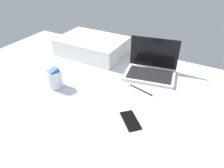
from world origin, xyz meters
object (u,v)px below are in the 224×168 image
object	(u,v)px
laptop	(151,68)
pillow	(92,46)
snack_cup	(55,79)
cell_phone	(130,120)

from	to	relation	value
laptop	pillow	world-z (taller)	laptop
snack_cup	pillow	distance (cm)	52.38
snack_cup	laptop	bearing A→B (deg)	43.20
cell_phone	laptop	bearing A→B (deg)	-126.69
snack_cup	cell_phone	distance (cm)	54.26
laptop	pillow	xyz separation A→B (cm)	(-53.37, 8.39, 2.09)
laptop	pillow	size ratio (longest dim) A/B	0.71
laptop	cell_phone	bearing A→B (deg)	-92.39
laptop	snack_cup	world-z (taller)	laptop
pillow	cell_phone	bearing A→B (deg)	-43.52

